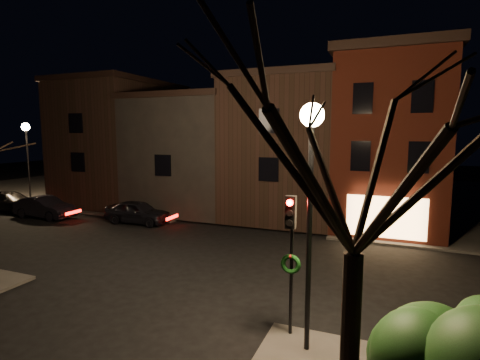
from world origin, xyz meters
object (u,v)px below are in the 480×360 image
Objects in this scene: street_lamp_far at (27,141)px; parked_car_c at (11,202)px; traffic_signal at (291,244)px; parked_car_a at (138,212)px; parked_car_b at (45,207)px; bare_tree_right at (359,117)px; street_lamp_near at (311,160)px.

parked_car_c is (0.85, -2.36, -4.46)m from street_lamp_far.
traffic_signal is 0.93× the size of parked_car_a.
parked_car_b is 4.34m from parked_car_c.
parked_car_b reaches higher than parked_car_c.
bare_tree_right is 1.71× the size of parked_car_c.
traffic_signal is at bearing -115.49° from parked_car_c.
traffic_signal is 0.48× the size of bare_tree_right.
bare_tree_right reaches higher than street_lamp_near.
traffic_signal is 16.08m from parked_car_a.
bare_tree_right is at bearing -29.02° from street_lamp_far.
parked_car_c is (-11.16, -0.43, -0.02)m from parked_car_a.
parked_car_c is at bearing -70.28° from street_lamp_far.
street_lamp_far reaches higher than parked_car_a.
bare_tree_right reaches higher than parked_car_a.
street_lamp_far reaches higher than traffic_signal.
street_lamp_far is 30.32m from bare_tree_right.
street_lamp_far is 0.76× the size of bare_tree_right.
parked_car_b is (5.13, -3.08, -4.44)m from street_lamp_far.
bare_tree_right is 20.06m from parked_car_a.
street_lamp_near is 1.44× the size of parked_car_b.
parked_car_a is (-14.49, 12.77, -5.40)m from bare_tree_right.
parked_car_c is at bearing 154.31° from bare_tree_right.
parked_car_b is at bearing -30.98° from street_lamp_far.
street_lamp_near and street_lamp_far have the same top height.
street_lamp_far is at bearing 150.98° from bare_tree_right.
bare_tree_right reaches higher than parked_car_c.
street_lamp_near is 17.30m from parked_car_a.
street_lamp_far reaches higher than parked_car_b.
street_lamp_near is 22.49m from parked_car_b.
parked_car_a is at bearing 142.16° from traffic_signal.
parked_car_c is (-25.65, 12.34, -5.42)m from bare_tree_right.
street_lamp_near is 0.76× the size of bare_tree_right.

